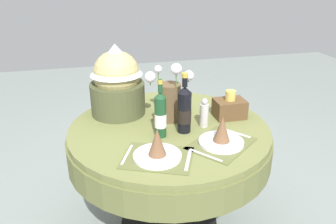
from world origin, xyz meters
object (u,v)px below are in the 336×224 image
at_px(wine_bottle_left, 160,115).
at_px(gift_tub_back_left, 117,78).
at_px(woven_basket_side_right, 230,108).
at_px(wine_bottle_centre, 184,110).
at_px(dining_table, 169,146).
at_px(place_setting_left, 157,150).
at_px(place_setting_right, 222,136).
at_px(flower_vase, 170,97).
at_px(pepper_mill, 204,114).

height_order(wine_bottle_left, gift_tub_back_left, gift_tub_back_left).
bearing_deg(woven_basket_side_right, wine_bottle_centre, -159.17).
height_order(dining_table, place_setting_left, place_setting_left).
relative_size(place_setting_right, flower_vase, 1.15).
bearing_deg(wine_bottle_centre, flower_vase, 103.86).
distance_m(wine_bottle_centre, woven_basket_side_right, 0.36).
relative_size(flower_vase, woven_basket_side_right, 1.99).
height_order(dining_table, woven_basket_side_right, woven_basket_side_right).
distance_m(dining_table, wine_bottle_centre, 0.29).
height_order(dining_table, flower_vase, flower_vase).
height_order(wine_bottle_left, wine_bottle_centre, wine_bottle_centre).
bearing_deg(place_setting_left, gift_tub_back_left, 101.98).
relative_size(flower_vase, wine_bottle_left, 1.12).
distance_m(place_setting_left, flower_vase, 0.46).
xyz_separation_m(flower_vase, wine_bottle_centre, (0.04, -0.17, -0.01)).
bearing_deg(dining_table, wine_bottle_left, -125.27).
bearing_deg(wine_bottle_centre, pepper_mill, 15.96).
relative_size(place_setting_right, wine_bottle_left, 1.30).
distance_m(wine_bottle_left, woven_basket_side_right, 0.50).
distance_m(pepper_mill, woven_basket_side_right, 0.22).
relative_size(wine_bottle_centre, pepper_mill, 1.99).
xyz_separation_m(wine_bottle_centre, woven_basket_side_right, (0.33, 0.13, -0.07)).
relative_size(place_setting_left, pepper_mill, 2.38).
bearing_deg(dining_table, place_setting_left, -113.01).
bearing_deg(wine_bottle_centre, wine_bottle_left, -170.18).
relative_size(dining_table, wine_bottle_centre, 3.46).
bearing_deg(place_setting_right, flower_vase, 118.16).
distance_m(flower_vase, wine_bottle_left, 0.22).
relative_size(place_setting_right, pepper_mill, 2.45).
xyz_separation_m(dining_table, flower_vase, (0.03, 0.09, 0.28)).
relative_size(place_setting_right, gift_tub_back_left, 0.96).
height_order(dining_table, wine_bottle_left, wine_bottle_left).
xyz_separation_m(place_setting_right, gift_tub_back_left, (-0.49, 0.54, 0.18)).
bearing_deg(wine_bottle_left, gift_tub_back_left, 117.43).
bearing_deg(flower_vase, wine_bottle_centre, -76.14).
distance_m(dining_table, gift_tub_back_left, 0.52).
height_order(place_setting_left, place_setting_right, same).
relative_size(dining_table, place_setting_left, 2.89).
bearing_deg(gift_tub_back_left, woven_basket_side_right, -18.60).
xyz_separation_m(gift_tub_back_left, woven_basket_side_right, (0.66, -0.22, -0.17)).
bearing_deg(gift_tub_back_left, place_setting_left, -78.02).
xyz_separation_m(flower_vase, woven_basket_side_right, (0.37, -0.04, -0.09)).
relative_size(dining_table, pepper_mill, 6.88).
distance_m(wine_bottle_left, wine_bottle_centre, 0.14).
distance_m(place_setting_right, wine_bottle_left, 0.35).
xyz_separation_m(place_setting_left, flower_vase, (0.17, 0.42, 0.10)).
height_order(place_setting_left, wine_bottle_centre, wine_bottle_centre).
bearing_deg(dining_table, woven_basket_side_right, 6.42).
xyz_separation_m(wine_bottle_left, woven_basket_side_right, (0.47, 0.15, -0.07)).
height_order(wine_bottle_centre, pepper_mill, wine_bottle_centre).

